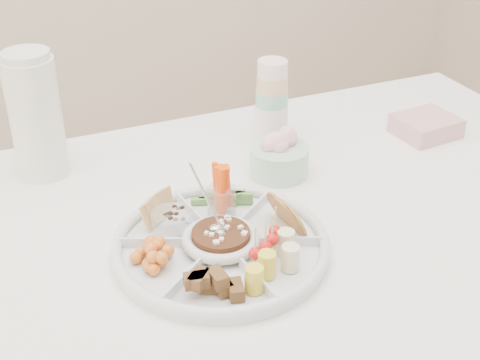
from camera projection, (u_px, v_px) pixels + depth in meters
name	position (u px, v px, depth m)	size (l,w,h in m)	color
party_tray	(221.00, 242.00, 1.18)	(0.38, 0.38, 0.04)	silver
bean_dip	(221.00, 239.00, 1.18)	(0.10, 0.10, 0.04)	#583018
tortillas	(282.00, 212.00, 1.23)	(0.11, 0.11, 0.06)	#AB7B31
carrot_cucumber	(222.00, 185.00, 1.27)	(0.11, 0.11, 0.10)	#FB4B0A
pita_raisins	(160.00, 213.00, 1.22)	(0.10, 0.10, 0.06)	tan
cherries	(153.00, 259.00, 1.12)	(0.10, 0.10, 0.04)	orange
granola_chunks	(220.00, 284.00, 1.06)	(0.10, 0.10, 0.05)	brown
banana_tomato	(288.00, 247.00, 1.11)	(0.10, 0.10, 0.08)	#FFF474
cup_stack	(272.00, 102.00, 1.51)	(0.08, 0.08, 0.21)	silver
thermos	(35.00, 114.00, 1.37)	(0.11, 0.11, 0.28)	silver
flower_bowl	(279.00, 154.00, 1.41)	(0.13, 0.13, 0.10)	#8EC0A2
napkin_stack	(426.00, 126.00, 1.59)	(0.14, 0.12, 0.05)	#D59CA0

